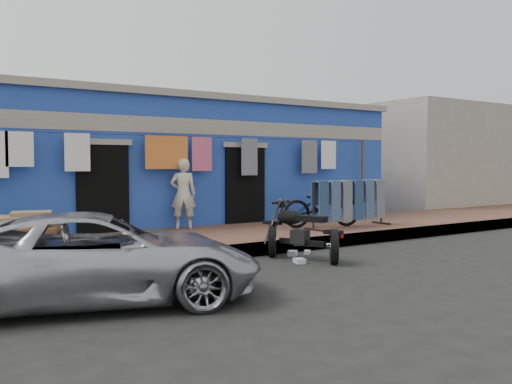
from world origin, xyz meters
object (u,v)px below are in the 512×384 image
motorcycle (302,231)px  jeans_rack (349,203)px  bicycle (322,201)px  seated_person (183,194)px  car (98,256)px  charpoy (8,231)px

motorcycle → jeans_rack: (2.68, 1.69, 0.29)m
motorcycle → jeans_rack: 3.18m
bicycle → motorcycle: bearing=148.6°
seated_person → jeans_rack: seated_person is taller
car → bicycle: size_ratio=2.18×
jeans_rack → car: bearing=-158.2°
car → seated_person: bearing=-19.3°
car → bicycle: 6.71m
charpoy → jeans_rack: (7.02, -0.91, 0.26)m
car → charpoy: bearing=24.6°
car → motorcycle: bearing=-59.4°
car → motorcycle: car is taller
bicycle → motorcycle: size_ratio=1.11×
seated_person → charpoy: 3.84m
car → seated_person: seated_person is taller
bicycle → charpoy: 6.52m
seated_person → motorcycle: bearing=124.4°
seated_person → charpoy: size_ratio=0.80×
car → bicycle: bearing=-46.8°
car → seated_person: size_ratio=2.61×
charpoy → jeans_rack: size_ratio=0.83×
car → jeans_rack: size_ratio=1.75×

